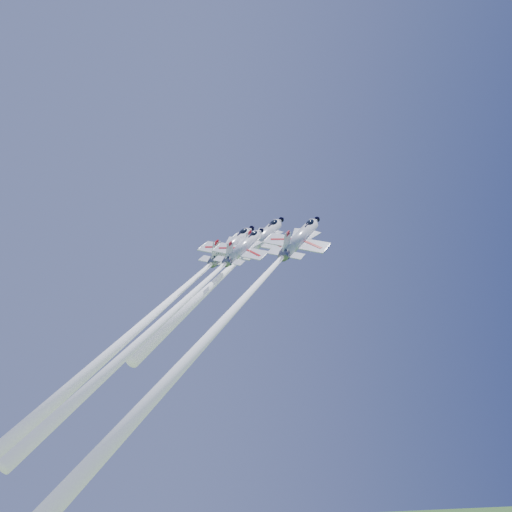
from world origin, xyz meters
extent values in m
cylinder|color=white|center=(2.78, 7.23, 101.51)|extent=(4.81, 10.46, 11.53)
cone|color=white|center=(7.01, 11.64, 106.10)|extent=(3.18, 3.74, 3.56)
cone|color=black|center=(7.99, 12.67, 107.17)|extent=(1.60, 1.88, 1.79)
cone|color=slate|center=(-1.13, 3.16, 97.27)|extent=(2.99, 2.98, 2.66)
ellipsoid|color=black|center=(5.40, 9.61, 105.05)|extent=(2.87, 3.07, 2.96)
cube|color=black|center=(4.47, 8.50, 104.29)|extent=(0.86, 0.99, 1.01)
cube|color=white|center=(2.10, 6.65, 100.53)|extent=(10.93, 7.86, 5.35)
cube|color=white|center=(3.08, 9.48, 103.19)|extent=(3.07, 2.77, 2.52)
cube|color=white|center=(5.28, 8.11, 102.48)|extent=(3.07, 2.77, 2.52)
cube|color=white|center=(-0.55, 3.82, 97.81)|extent=(5.91, 4.22, 2.84)
cube|color=white|center=(-0.64, 2.87, 99.34)|extent=(2.06, 3.63, 4.03)
cube|color=#BD090E|center=(-0.69, 2.13, 100.63)|extent=(0.97, 1.22, 1.27)
cube|color=black|center=(2.93, 7.86, 100.76)|extent=(6.47, 6.60, 6.72)
sphere|color=white|center=(-1.28, 3.00, 97.11)|extent=(1.12, 1.26, 1.19)
cone|color=white|center=(-10.19, -6.29, 87.45)|extent=(7.72, 22.89, 26.31)
cylinder|color=white|center=(-3.40, 4.49, 98.75)|extent=(4.54, 9.87, 10.88)
cone|color=white|center=(0.59, 8.65, 103.08)|extent=(3.00, 3.53, 3.36)
cone|color=black|center=(1.52, 9.62, 104.09)|extent=(1.51, 1.77, 1.69)
cone|color=slate|center=(-7.09, 0.64, 94.75)|extent=(2.82, 2.81, 2.51)
ellipsoid|color=black|center=(-0.93, 6.73, 102.09)|extent=(2.70, 2.89, 2.79)
cube|color=black|center=(-1.81, 5.69, 101.37)|extent=(0.82, 0.93, 0.95)
cube|color=white|center=(-4.04, 3.94, 97.82)|extent=(10.31, 7.41, 5.05)
cube|color=white|center=(-3.12, 6.61, 100.33)|extent=(2.90, 2.62, 2.38)
cube|color=white|center=(-1.04, 5.32, 99.66)|extent=(2.90, 2.62, 2.38)
cube|color=white|center=(-6.54, 1.27, 95.25)|extent=(5.58, 3.99, 2.68)
cube|color=white|center=(-6.63, 0.37, 96.70)|extent=(1.94, 3.42, 3.80)
cube|color=#BD090E|center=(-6.67, -0.32, 97.92)|extent=(0.91, 1.15, 1.20)
cube|color=black|center=(-3.26, 5.08, 98.04)|extent=(6.10, 6.23, 6.34)
sphere|color=white|center=(-7.23, 0.50, 94.60)|extent=(1.06, 1.19, 1.12)
cone|color=white|center=(-20.45, -13.29, 80.26)|extent=(9.99, 32.67, 37.96)
cylinder|color=white|center=(6.58, -3.20, 98.61)|extent=(4.69, 10.19, 11.23)
cone|color=white|center=(10.71, 1.10, 103.09)|extent=(3.09, 3.64, 3.47)
cone|color=black|center=(11.67, 2.10, 104.12)|extent=(1.56, 1.83, 1.74)
cone|color=slate|center=(2.78, -7.17, 94.48)|extent=(2.91, 2.91, 2.59)
ellipsoid|color=black|center=(9.14, -0.88, 102.06)|extent=(2.79, 2.99, 2.88)
cube|color=black|center=(8.23, -1.96, 101.32)|extent=(0.84, 0.96, 0.98)
cube|color=white|center=(5.92, -3.76, 97.66)|extent=(10.65, 7.65, 5.21)
cube|color=white|center=(6.88, -1.00, 100.25)|extent=(2.99, 2.70, 2.45)
cube|color=white|center=(9.02, -2.35, 99.56)|extent=(2.99, 2.70, 2.45)
cube|color=white|center=(3.34, -6.53, 95.00)|extent=(5.76, 4.12, 2.77)
cube|color=white|center=(3.25, -7.45, 96.50)|extent=(2.00, 3.53, 3.93)
cube|color=#BD090E|center=(3.20, -8.17, 97.76)|extent=(0.94, 1.19, 1.24)
cube|color=black|center=(6.73, -2.59, 97.88)|extent=(6.30, 6.43, 6.55)
sphere|color=white|center=(2.63, -7.32, 94.33)|extent=(1.09, 1.23, 1.16)
cone|color=white|center=(-11.77, -22.33, 78.72)|extent=(10.73, 35.44, 41.22)
cylinder|color=white|center=(-2.71, -2.67, 96.71)|extent=(3.89, 8.45, 9.32)
cone|color=white|center=(0.71, 0.90, 100.42)|extent=(2.57, 3.02, 2.87)
cone|color=black|center=(1.51, 1.73, 101.28)|extent=(1.30, 1.52, 1.44)
cone|color=slate|center=(-5.87, -5.96, 93.28)|extent=(2.42, 2.41, 2.15)
ellipsoid|color=black|center=(-0.59, -0.74, 99.57)|extent=(2.32, 2.48, 2.39)
cube|color=black|center=(-1.34, -1.64, 98.95)|extent=(0.70, 0.80, 0.81)
cube|color=white|center=(-3.25, -3.13, 95.92)|extent=(8.83, 6.35, 4.32)
cube|color=white|center=(-2.46, -0.84, 98.06)|extent=(2.48, 2.24, 2.04)
cube|color=white|center=(-0.68, -1.96, 97.49)|extent=(2.48, 2.24, 2.04)
cube|color=white|center=(-5.40, -5.42, 93.71)|extent=(4.78, 3.41, 2.30)
cube|color=white|center=(-5.47, -6.19, 94.96)|extent=(1.66, 2.93, 3.26)
cube|color=#BD090E|center=(-5.51, -6.79, 96.00)|extent=(0.78, 0.99, 1.03)
cube|color=black|center=(-2.59, -2.16, 96.10)|extent=(5.23, 5.34, 5.43)
sphere|color=white|center=(-5.99, -6.08, 93.15)|extent=(0.90, 1.02, 0.96)
cone|color=white|center=(-17.97, -18.57, 80.16)|extent=(8.92, 29.49, 34.30)
camera|label=1|loc=(-19.24, -89.00, 72.88)|focal=40.00mm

